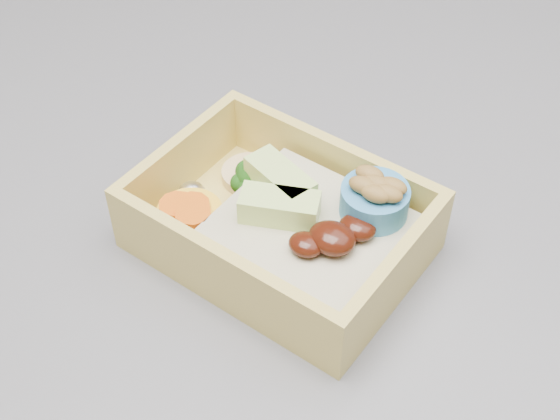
% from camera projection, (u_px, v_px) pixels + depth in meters
% --- Properties ---
extents(bento_box, '(0.18, 0.14, 0.06)m').
position_uv_depth(bento_box, '(289.00, 225.00, 0.48)').
color(bento_box, '#D4BA57').
rests_on(bento_box, island).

